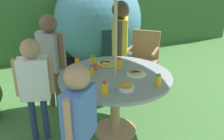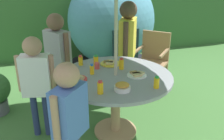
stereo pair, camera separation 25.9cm
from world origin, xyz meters
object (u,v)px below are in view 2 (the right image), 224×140
dome_tent (111,21)px  juice_bottle_far_right (100,88)px  child_in_grey_shirt (58,49)px  snack_bowl (122,87)px  plate_mid_right (110,63)px  juice_bottle_center_back (81,61)px  cup_near (97,66)px  garden_table (116,87)px  plate_near_right (76,79)px  juice_bottle_near_left (92,69)px  juice_bottle_center_front (121,64)px  child_in_blue_shirt (70,112)px  juice_bottle_far_left (96,61)px  juice_bottle_mid_left (157,82)px  child_in_white_shirt (36,75)px  plate_back_edge (137,75)px  child_in_yellow_shirt (128,38)px  wooden_chair (153,58)px

dome_tent → juice_bottle_far_right: bearing=-110.2°
dome_tent → child_in_grey_shirt: bearing=-130.8°
snack_bowl → plate_mid_right: size_ratio=0.65×
juice_bottle_center_back → cup_near: (0.16, -0.17, -0.02)m
snack_bowl → garden_table: bearing=82.0°
plate_near_right → juice_bottle_near_left: 0.22m
snack_bowl → juice_bottle_center_front: (0.16, 0.50, 0.03)m
plate_mid_right → juice_bottle_near_left: bearing=-139.7°
garden_table → juice_bottle_near_left: (-0.24, 0.10, 0.19)m
child_in_blue_shirt → juice_bottle_far_left: child_in_blue_shirt is taller
child_in_grey_shirt → juice_bottle_mid_left: child_in_grey_shirt is taller
juice_bottle_far_left → juice_bottle_far_right: juice_bottle_far_left is taller
juice_bottle_center_front → juice_bottle_mid_left: 0.57m
juice_bottle_far_right → juice_bottle_center_back: juice_bottle_far_right is taller
child_in_white_shirt → dome_tent: bearing=68.1°
garden_table → dome_tent: size_ratio=0.71×
plate_back_edge → plate_near_right: bearing=172.5°
juice_bottle_near_left → juice_bottle_mid_left: (0.52, -0.51, 0.00)m
child_in_yellow_shirt → child_in_blue_shirt: child_in_yellow_shirt is taller
plate_mid_right → juice_bottle_center_back: bearing=168.2°
plate_back_edge → cup_near: size_ratio=2.87×
plate_near_right → juice_bottle_far_left: juice_bottle_far_left is taller
juice_bottle_far_left → plate_near_right: bearing=-131.1°
juice_bottle_far_left → juice_bottle_far_right: 0.71m
child_in_grey_shirt → plate_back_edge: 1.17m
juice_bottle_mid_left → plate_mid_right: bearing=108.0°
child_in_white_shirt → snack_bowl: (0.77, -0.56, 0.02)m
wooden_chair → plate_back_edge: (-0.71, -1.05, 0.24)m
plate_back_edge → juice_bottle_center_back: bearing=136.7°
juice_bottle_far_right → wooden_chair: bearing=48.4°
child_in_white_shirt → wooden_chair: bearing=37.6°
garden_table → juice_bottle_near_left: size_ratio=10.60×
child_in_white_shirt → juice_bottle_near_left: bearing=4.1°
child_in_blue_shirt → child_in_grey_shirt: bearing=41.2°
juice_bottle_far_left → juice_bottle_center_back: (-0.17, 0.07, -0.01)m
juice_bottle_center_back → cup_near: bearing=-46.7°
child_in_white_shirt → juice_bottle_mid_left: (1.10, -0.61, 0.04)m
child_in_yellow_shirt → cup_near: bearing=-17.4°
snack_bowl → plate_back_edge: snack_bowl is taller
juice_bottle_mid_left → child_in_grey_shirt: bearing=123.4°
child_in_grey_shirt → child_in_yellow_shirt: bearing=56.2°
garden_table → snack_bowl: bearing=-98.0°
juice_bottle_mid_left → juice_bottle_far_right: bearing=175.1°
plate_back_edge → child_in_blue_shirt: bearing=-145.9°
garden_table → cup_near: (-0.15, 0.24, 0.18)m
snack_bowl → juice_bottle_near_left: (-0.19, 0.46, 0.02)m
wooden_chair → juice_bottle_far_left: size_ratio=6.86×
wooden_chair → juice_bottle_mid_left: (-0.64, -1.38, 0.29)m
plate_near_right → juice_bottle_near_left: bearing=27.3°
garden_table → wooden_chair: size_ratio=1.38×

